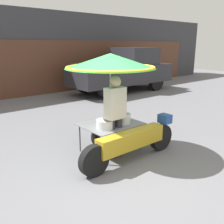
# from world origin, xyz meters

# --- Properties ---
(ground_plane) EXTENTS (36.00, 36.00, 0.00)m
(ground_plane) POSITION_xyz_m (0.00, 0.00, 0.00)
(ground_plane) COLOR slate
(vendor_motorcycle_cart) EXTENTS (2.26, 1.73, 1.98)m
(vendor_motorcycle_cart) POSITION_xyz_m (0.57, 0.75, 1.49)
(vendor_motorcycle_cart) COLOR black
(vendor_motorcycle_cart) RESTS_ON ground
(vendor_person) EXTENTS (0.38, 0.22, 1.59)m
(vendor_person) POSITION_xyz_m (0.46, 0.58, 0.89)
(vendor_person) COLOR #2D2D33
(vendor_person) RESTS_ON ground
(pickup_truck) EXTENTS (5.03, 1.81, 2.00)m
(pickup_truck) POSITION_xyz_m (5.37, 5.68, 0.97)
(pickup_truck) COLOR black
(pickup_truck) RESTS_ON ground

